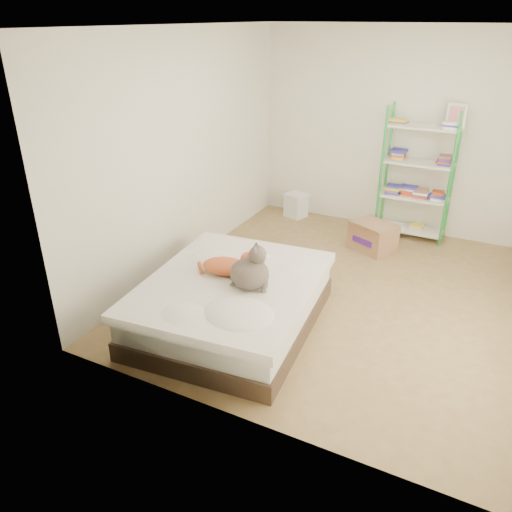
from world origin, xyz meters
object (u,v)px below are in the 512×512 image
Objects in this scene: grey_cat at (250,267)px; shelf_unit at (417,176)px; white_bin at (296,205)px; orange_cat at (225,264)px; cardboard_box at (373,237)px; bed at (232,303)px.

shelf_unit is at bearing -34.07° from grey_cat.
grey_cat reaches higher than white_bin.
white_bin is (-0.46, 2.82, -0.40)m from orange_cat.
cardboard_box is at bearing -25.59° from white_bin.
cardboard_box is at bearing 54.05° from orange_cat.
shelf_unit is at bearing 88.29° from cardboard_box.
bed reaches higher than cardboard_box.
bed is at bearing -110.01° from shelf_unit.
grey_cat is 1.14× the size of white_bin.
shelf_unit is at bearing 1.09° from white_bin.
orange_cat is at bearing -80.73° from white_bin.
shelf_unit is 4.68× the size of white_bin.
white_bin is (-0.79, 2.95, -0.51)m from grey_cat.
bed is 3.18m from shelf_unit.
white_bin is at bearing -3.26° from grey_cat.
grey_cat is at bearing -37.55° from orange_cat.
grey_cat is at bearing -19.24° from bed.
orange_cat is at bearing -86.32° from cardboard_box.
shelf_unit is 1.77m from white_bin.
cardboard_box is 1.72× the size of white_bin.
orange_cat is 0.30× the size of shelf_unit.
grey_cat reaches higher than cardboard_box.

